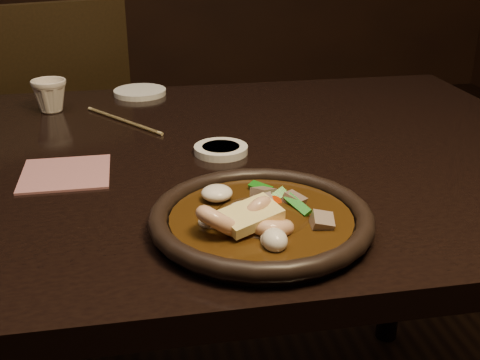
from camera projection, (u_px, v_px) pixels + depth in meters
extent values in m
cube|color=black|center=(111.00, 170.00, 1.01)|extent=(1.60, 0.90, 0.04)
cylinder|color=black|center=(398.00, 228.00, 1.61)|extent=(0.06, 0.06, 0.71)
cube|color=black|center=(43.00, 166.00, 1.75)|extent=(0.56, 0.56, 0.04)
cylinder|color=black|center=(93.00, 203.00, 2.07)|extent=(0.04, 0.04, 0.43)
cylinder|color=black|center=(129.00, 248.00, 1.79)|extent=(0.04, 0.04, 0.43)
cylinder|color=black|center=(3.00, 281.00, 1.63)|extent=(0.04, 0.04, 0.43)
cube|color=black|center=(49.00, 99.00, 1.49)|extent=(0.41, 0.17, 0.46)
cylinder|color=black|center=(261.00, 225.00, 0.77)|extent=(0.26, 0.26, 0.01)
torus|color=black|center=(261.00, 217.00, 0.76)|extent=(0.29, 0.29, 0.02)
cylinder|color=#311C08|center=(261.00, 220.00, 0.77)|extent=(0.23, 0.23, 0.01)
ellipsoid|color=#311C08|center=(261.00, 220.00, 0.77)|extent=(0.13, 0.12, 0.04)
torus|color=beige|center=(271.00, 227.00, 0.73)|extent=(0.07, 0.08, 0.04)
torus|color=beige|center=(255.00, 218.00, 0.75)|extent=(0.07, 0.07, 0.06)
torus|color=beige|center=(219.00, 221.00, 0.72)|extent=(0.08, 0.08, 0.05)
cube|color=gray|center=(293.00, 203.00, 0.79)|extent=(0.04, 0.04, 0.03)
cube|color=gray|center=(322.00, 224.00, 0.74)|extent=(0.03, 0.03, 0.03)
cube|color=gray|center=(261.00, 206.00, 0.77)|extent=(0.03, 0.04, 0.03)
cube|color=gray|center=(263.00, 196.00, 0.80)|extent=(0.04, 0.04, 0.03)
cube|color=gray|center=(265.00, 207.00, 0.76)|extent=(0.03, 0.03, 0.03)
cylinder|color=#FF4208|center=(265.00, 208.00, 0.76)|extent=(0.03, 0.05, 0.04)
cylinder|color=#FF4208|center=(239.00, 226.00, 0.72)|extent=(0.06, 0.06, 0.02)
cylinder|color=#FF4208|center=(261.00, 212.00, 0.76)|extent=(0.05, 0.06, 0.03)
cylinder|color=#FF4208|center=(269.00, 206.00, 0.76)|extent=(0.05, 0.05, 0.04)
cube|color=#197516|center=(243.00, 228.00, 0.73)|extent=(0.04, 0.03, 0.03)
cube|color=#197516|center=(269.00, 209.00, 0.78)|extent=(0.04, 0.03, 0.01)
cube|color=#197516|center=(263.00, 206.00, 0.76)|extent=(0.04, 0.02, 0.02)
cube|color=#197516|center=(260.00, 218.00, 0.74)|extent=(0.03, 0.04, 0.03)
cube|color=#197516|center=(298.00, 205.00, 0.77)|extent=(0.03, 0.04, 0.02)
cube|color=#197516|center=(274.00, 199.00, 0.78)|extent=(0.04, 0.03, 0.02)
cube|color=#197516|center=(261.00, 187.00, 0.83)|extent=(0.03, 0.04, 0.01)
ellipsoid|color=white|center=(274.00, 240.00, 0.70)|extent=(0.03, 0.04, 0.02)
ellipsoid|color=white|center=(214.00, 221.00, 0.75)|extent=(0.04, 0.03, 0.02)
ellipsoid|color=white|center=(275.00, 240.00, 0.69)|extent=(0.03, 0.04, 0.03)
ellipsoid|color=white|center=(262.00, 214.00, 0.76)|extent=(0.03, 0.03, 0.02)
ellipsoid|color=white|center=(245.00, 208.00, 0.76)|extent=(0.04, 0.03, 0.02)
ellipsoid|color=white|center=(217.00, 193.00, 0.80)|extent=(0.04, 0.04, 0.02)
cube|color=#FBEB96|center=(250.00, 215.00, 0.72)|extent=(0.08, 0.07, 0.03)
cylinder|color=white|center=(221.00, 150.00, 1.02)|extent=(0.09, 0.09, 0.01)
cylinder|color=white|center=(140.00, 92.00, 1.36)|extent=(0.12, 0.12, 0.01)
imported|color=silver|center=(50.00, 95.00, 1.23)|extent=(0.09, 0.08, 0.07)
cylinder|color=tan|center=(125.00, 121.00, 1.17)|extent=(0.14, 0.18, 0.01)
cylinder|color=tan|center=(122.00, 120.00, 1.18)|extent=(0.14, 0.18, 0.01)
cube|color=#A8676B|center=(66.00, 173.00, 0.94)|extent=(0.13, 0.13, 0.00)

